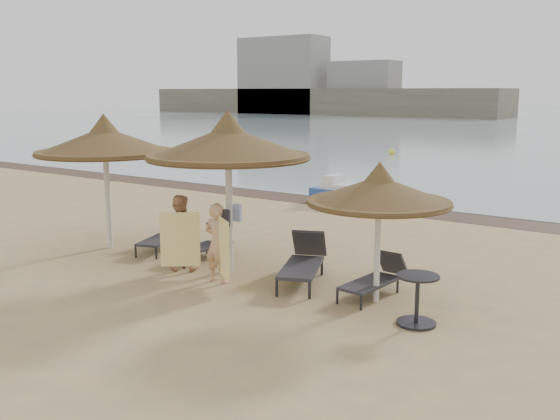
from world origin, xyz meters
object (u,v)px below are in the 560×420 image
(palapa_center, at_px, (228,144))
(pedal_boat, at_px, (342,193))
(palapa_right, at_px, (379,191))
(lounger_far_right, at_px, (376,277))
(person_right, at_px, (217,237))
(side_table, at_px, (417,301))
(lounger_near_right, at_px, (304,260))
(lounger_far_left, at_px, (165,235))
(lounger_near_left, at_px, (204,244))
(palapa_left, at_px, (105,142))
(person_left, at_px, (179,227))

(palapa_center, height_order, pedal_boat, palapa_center)
(palapa_right, height_order, lounger_far_right, palapa_right)
(person_right, bearing_deg, side_table, 178.75)
(palapa_right, bearing_deg, lounger_near_right, 169.04)
(palapa_center, xyz_separation_m, lounger_far_left, (-2.40, 0.54, -2.27))
(palapa_center, xyz_separation_m, pedal_boat, (-1.92, 8.20, -2.27))
(pedal_boat, bearing_deg, palapa_right, -53.57)
(lounger_far_left, bearing_deg, lounger_near_left, -22.85)
(palapa_left, distance_m, side_table, 8.18)
(palapa_center, height_order, lounger_near_right, palapa_center)
(pedal_boat, bearing_deg, lounger_near_left, -79.88)
(person_left, distance_m, person_right, 1.22)
(lounger_near_left, height_order, pedal_boat, pedal_boat)
(palapa_right, relative_size, side_table, 3.07)
(person_left, bearing_deg, lounger_far_right, 162.06)
(palapa_right, distance_m, pedal_boat, 9.90)
(lounger_near_right, bearing_deg, palapa_right, -33.34)
(lounger_near_left, bearing_deg, palapa_center, -19.54)
(lounger_far_left, relative_size, lounger_far_right, 1.06)
(person_right, height_order, pedal_boat, person_right)
(palapa_left, relative_size, palapa_right, 1.27)
(lounger_near_right, bearing_deg, palapa_left, 162.15)
(palapa_left, distance_m, palapa_center, 3.55)
(lounger_near_right, distance_m, lounger_far_right, 1.55)
(lounger_far_right, bearing_deg, side_table, -34.24)
(palapa_center, relative_size, lounger_near_right, 1.59)
(palapa_left, distance_m, person_right, 4.22)
(lounger_far_right, xyz_separation_m, person_left, (-4.04, -0.84, 0.58))
(person_right, bearing_deg, pedal_boat, -78.29)
(lounger_far_left, xyz_separation_m, person_right, (2.71, -1.28, 0.56))
(palapa_center, xyz_separation_m, palapa_right, (3.32, -0.04, -0.64))
(lounger_near_left, xyz_separation_m, lounger_far_right, (4.24, -0.11, 0.01))
(lounger_near_right, distance_m, person_left, 2.68)
(lounger_far_left, bearing_deg, palapa_left, -168.17)
(palapa_center, xyz_separation_m, person_left, (-0.89, -0.53, -1.70))
(palapa_center, xyz_separation_m, lounger_near_left, (-1.08, 0.42, -2.29))
(lounger_near_left, bearing_deg, palapa_left, -166.06)
(lounger_far_right, relative_size, pedal_boat, 0.82)
(side_table, bearing_deg, person_right, -178.95)
(side_table, xyz_separation_m, pedal_boat, (-6.25, 8.87, -0.04))
(lounger_near_left, xyz_separation_m, side_table, (5.42, -1.09, 0.06))
(side_table, bearing_deg, palapa_center, 171.19)
(palapa_right, distance_m, person_left, 4.37)
(palapa_right, relative_size, lounger_far_left, 1.41)
(lounger_far_left, distance_m, side_table, 6.84)
(lounger_far_left, height_order, side_table, side_table)
(lounger_near_left, xyz_separation_m, pedal_boat, (-0.84, 7.78, 0.02))
(palapa_left, xyz_separation_m, person_right, (3.86, -0.63, -1.59))
(lounger_near_right, xyz_separation_m, person_right, (-1.29, -1.04, 0.50))
(palapa_center, bearing_deg, person_left, -149.08)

